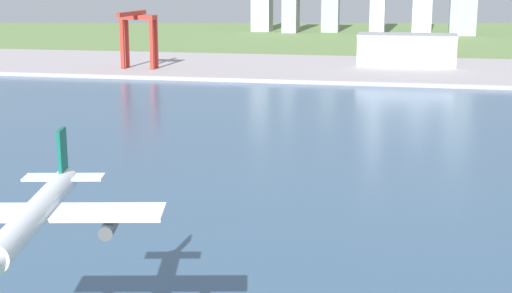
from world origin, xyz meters
name	(u,v)px	position (x,y,z in m)	size (l,w,h in m)	color
ground_plane	(359,128)	(0.00, 300.00, 0.00)	(2400.00, 2400.00, 0.00)	#617F46
water_bay	(346,163)	(0.00, 240.00, 0.07)	(840.00, 360.00, 0.15)	#385675
industrial_pier	(380,70)	(0.00, 490.00, 1.25)	(840.00, 140.00, 2.50)	#9F979A
airplane_landing	(36,214)	(-28.33, 89.23, 28.67)	(33.97, 38.35, 11.59)	white
port_crane_red	(137,27)	(-149.30, 451.71, 28.66)	(21.84, 45.23, 36.32)	#B72D23
warehouse_main	(406,49)	(16.11, 508.96, 12.68)	(64.17, 30.38, 20.32)	silver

